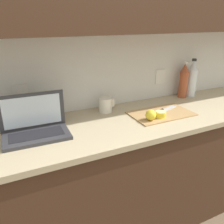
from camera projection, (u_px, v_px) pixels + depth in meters
ground_plane at (149, 211)px, 2.00m from camera, size 12.00×12.00×0.00m
wall_back at (142, 11)px, 1.62m from camera, size 5.20×0.38×2.60m
counter_unit at (154, 165)px, 1.84m from camera, size 2.60×0.62×0.88m
laptop at (35, 125)px, 1.36m from camera, size 0.38×0.23×0.23m
cutting_board at (161, 113)px, 1.67m from camera, size 0.44×0.27×0.01m
knife at (161, 111)px, 1.68m from camera, size 0.26×0.11×0.02m
lemon_half_cut at (160, 114)px, 1.60m from camera, size 0.08×0.08×0.04m
lemon_whole_beside at (151, 115)px, 1.54m from camera, size 0.07×0.07×0.07m
bottle_green_soda at (192, 79)px, 2.02m from camera, size 0.08×0.08×0.32m
bottle_oil_tall at (184, 81)px, 1.98m from camera, size 0.07×0.07×0.31m
measuring_cup at (106, 105)px, 1.70m from camera, size 0.12×0.10×0.10m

